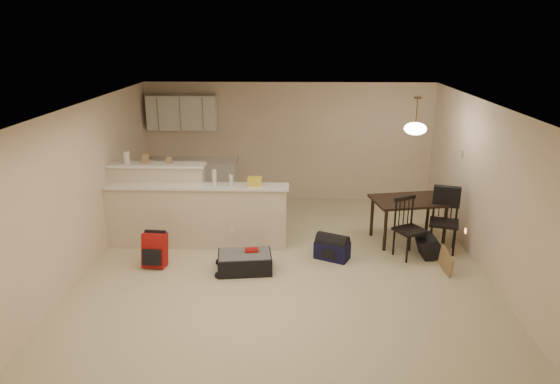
{
  "coord_description": "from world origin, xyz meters",
  "views": [
    {
      "loc": [
        0.14,
        -6.85,
        3.51
      ],
      "look_at": [
        -0.1,
        0.7,
        1.05
      ],
      "focal_mm": 32.0,
      "sensor_mm": 36.0,
      "label": 1
    }
  ],
  "objects_px": {
    "dining_table": "(409,204)",
    "suitcase": "(245,262)",
    "dining_chair_far": "(444,221)",
    "black_daypack": "(428,247)",
    "dining_chair_near": "(410,229)",
    "red_backpack": "(155,250)",
    "pendant_lamp": "(415,128)",
    "navy_duffel": "(332,250)"
  },
  "relations": [
    {
      "from": "suitcase",
      "to": "red_backpack",
      "type": "distance_m",
      "value": 1.42
    },
    {
      "from": "dining_table",
      "to": "suitcase",
      "type": "bearing_deg",
      "value": -166.78
    },
    {
      "from": "dining_table",
      "to": "black_daypack",
      "type": "xyz_separation_m",
      "value": [
        0.21,
        -0.64,
        -0.5
      ]
    },
    {
      "from": "pendant_lamp",
      "to": "suitcase",
      "type": "distance_m",
      "value": 3.5
    },
    {
      "from": "dining_chair_far",
      "to": "red_backpack",
      "type": "distance_m",
      "value": 4.68
    },
    {
      "from": "dining_chair_far",
      "to": "black_daypack",
      "type": "height_order",
      "value": "dining_chair_far"
    },
    {
      "from": "dining_table",
      "to": "pendant_lamp",
      "type": "xyz_separation_m",
      "value": [
        0.0,
        0.0,
        1.32
      ]
    },
    {
      "from": "dining_chair_far",
      "to": "black_daypack",
      "type": "relative_size",
      "value": 2.7
    },
    {
      "from": "suitcase",
      "to": "black_daypack",
      "type": "bearing_deg",
      "value": 4.36
    },
    {
      "from": "dining_chair_near",
      "to": "suitcase",
      "type": "xyz_separation_m",
      "value": [
        -2.6,
        -0.59,
        -0.35
      ]
    },
    {
      "from": "pendant_lamp",
      "to": "navy_duffel",
      "type": "distance_m",
      "value": 2.41
    },
    {
      "from": "navy_duffel",
      "to": "dining_chair_far",
      "type": "bearing_deg",
      "value": 37.18
    },
    {
      "from": "suitcase",
      "to": "red_backpack",
      "type": "xyz_separation_m",
      "value": [
        -1.41,
        0.13,
        0.13
      ]
    },
    {
      "from": "navy_duffel",
      "to": "black_daypack",
      "type": "height_order",
      "value": "black_daypack"
    },
    {
      "from": "red_backpack",
      "to": "black_daypack",
      "type": "xyz_separation_m",
      "value": [
        4.32,
        0.47,
        -0.1
      ]
    },
    {
      "from": "navy_duffel",
      "to": "black_daypack",
      "type": "distance_m",
      "value": 1.56
    },
    {
      "from": "pendant_lamp",
      "to": "black_daypack",
      "type": "bearing_deg",
      "value": -71.95
    },
    {
      "from": "suitcase",
      "to": "dining_chair_near",
      "type": "bearing_deg",
      "value": 5.55
    },
    {
      "from": "dining_chair_near",
      "to": "navy_duffel",
      "type": "relative_size",
      "value": 1.84
    },
    {
      "from": "pendant_lamp",
      "to": "dining_chair_far",
      "type": "distance_m",
      "value": 1.6
    },
    {
      "from": "suitcase",
      "to": "black_daypack",
      "type": "height_order",
      "value": "black_daypack"
    },
    {
      "from": "dining_chair_far",
      "to": "black_daypack",
      "type": "xyz_separation_m",
      "value": [
        -0.3,
        -0.26,
        -0.35
      ]
    },
    {
      "from": "dining_chair_far",
      "to": "red_backpack",
      "type": "xyz_separation_m",
      "value": [
        -4.62,
        -0.72,
        -0.25
      ]
    },
    {
      "from": "suitcase",
      "to": "black_daypack",
      "type": "xyz_separation_m",
      "value": [
        2.91,
        0.59,
        0.03
      ]
    },
    {
      "from": "dining_table",
      "to": "dining_chair_near",
      "type": "distance_m",
      "value": 0.68
    },
    {
      "from": "pendant_lamp",
      "to": "black_daypack",
      "type": "relative_size",
      "value": 1.61
    },
    {
      "from": "pendant_lamp",
      "to": "navy_duffel",
      "type": "height_order",
      "value": "pendant_lamp"
    },
    {
      "from": "dining_table",
      "to": "navy_duffel",
      "type": "xyz_separation_m",
      "value": [
        -1.34,
        -0.77,
        -0.52
      ]
    },
    {
      "from": "pendant_lamp",
      "to": "dining_chair_far",
      "type": "bearing_deg",
      "value": -37.34
    },
    {
      "from": "dining_chair_near",
      "to": "navy_duffel",
      "type": "height_order",
      "value": "dining_chair_near"
    },
    {
      "from": "dining_chair_near",
      "to": "red_backpack",
      "type": "xyz_separation_m",
      "value": [
        -4.01,
        -0.46,
        -0.22
      ]
    },
    {
      "from": "navy_duffel",
      "to": "suitcase",
      "type": "bearing_deg",
      "value": -135.45
    },
    {
      "from": "dining_table",
      "to": "suitcase",
      "type": "height_order",
      "value": "dining_table"
    },
    {
      "from": "dining_table",
      "to": "black_daypack",
      "type": "height_order",
      "value": "dining_table"
    },
    {
      "from": "suitcase",
      "to": "navy_duffel",
      "type": "bearing_deg",
      "value": 11.84
    },
    {
      "from": "dining_chair_near",
      "to": "red_backpack",
      "type": "height_order",
      "value": "dining_chair_near"
    },
    {
      "from": "dining_chair_near",
      "to": "suitcase",
      "type": "height_order",
      "value": "dining_chair_near"
    },
    {
      "from": "suitcase",
      "to": "red_backpack",
      "type": "relative_size",
      "value": 1.52
    },
    {
      "from": "dining_chair_near",
      "to": "black_daypack",
      "type": "relative_size",
      "value": 2.54
    },
    {
      "from": "suitcase",
      "to": "navy_duffel",
      "type": "distance_m",
      "value": 1.44
    },
    {
      "from": "dining_chair_far",
      "to": "navy_duffel",
      "type": "distance_m",
      "value": 1.93
    },
    {
      "from": "suitcase",
      "to": "navy_duffel",
      "type": "xyz_separation_m",
      "value": [
        1.36,
        0.47,
        0.01
      ]
    }
  ]
}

